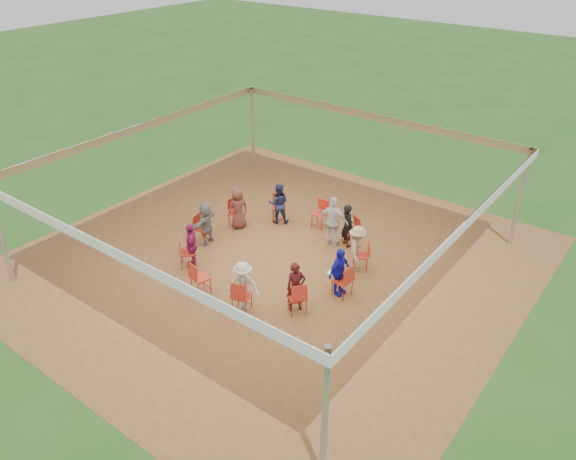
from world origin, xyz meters
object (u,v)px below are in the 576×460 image
Objects in this scene: chair_6 at (203,229)px; cable_coil at (296,278)px; chair_5 at (237,213)px; chair_7 at (188,252)px; chair_9 at (242,296)px; person_seated_2 at (347,225)px; person_seated_1 at (357,248)px; standing_person at (333,222)px; laptop at (334,271)px; person_seated_4 at (238,208)px; person_seated_7 at (243,286)px; chair_10 at (297,297)px; chair_4 at (279,208)px; person_seated_6 at (192,245)px; chair_0 at (343,281)px; person_seated_5 at (206,223)px; person_seated_3 at (279,204)px; chair_8 at (200,278)px; chair_1 at (361,255)px; chair_2 at (351,231)px; person_seated_8 at (296,287)px; chair_3 at (320,214)px; person_seated_0 at (339,272)px.

chair_6 reaches higher than cable_coil.
chair_5 is 2.60m from chair_7.
chair_9 is 4.27m from person_seated_2.
person_seated_1 is 1.41m from standing_person.
standing_person is 5.02× the size of laptop.
person_seated_4 is 4.16m from person_seated_7.
chair_6 and chair_10 have the same top height.
chair_4 is 3.55m from person_seated_6.
chair_7 is at bearing 49.09° from chair_4.
person_seated_1 is (1.26, 3.31, 0.22)m from chair_9.
standing_person is (-1.58, 1.96, 0.34)m from chair_0.
standing_person is at bearing 127.13° from chair_5.
person_seated_5 is at bearing 21.34° from chair_5.
person_seated_3 is 1.00× the size of person_seated_7.
chair_8 reaches higher than cable_coil.
chair_9 is (2.52, -0.63, 0.00)m from chair_7.
person_seated_6 is (-2.44, 0.71, 0.22)m from chair_9.
chair_1 is at bearing 65.45° from chair_8.
chair_6 is 0.68× the size of person_seated_2.
chair_8 is 3.43m from laptop.
chair_2 is 3.55m from person_seated_4.
chair_6 and chair_7 have the same top height.
person_seated_6 is at bearing 82.03° from chair_2.
standing_person reaches higher than person_seated_8.
chair_0 is 2.90× the size of laptop.
chair_3 is at bearing 132.18° from person_seated_5.
chair_1 and chair_4 have the same top height.
chair_10 is (1.98, -3.90, 0.00)m from chair_3.
chair_8 is at bearing 149.55° from person_seated_8.
person_seated_5 is at bearing 50.36° from chair_3.
person_seated_1 and person_seated_6 have the same top height.
chair_2 is (-0.93, 0.99, 0.00)m from chair_1.
standing_person reaches higher than laptop.
chair_3 is at bearing -51.97° from standing_person.
person_seated_3 is at bearing 163.64° from person_seated_4.
chair_4 reaches higher than laptop.
person_seated_4 reaches higher than chair_0.
chair_4 is 4.65m from person_seated_7.
chair_7 is at bearing 37.38° from standing_person.
person_seated_2 reaches higher than chair_0.
cable_coil is 1.24× the size of laptop.
person_seated_0 is at bearing 144.99° from chair_2.
chair_8 is (-2.72, -3.42, 0.00)m from chair_1.
chair_5 is 1.34m from person_seated_5.
chair_6 is 1.00× the size of chair_10.
standing_person is at bearing 114.38° from person_seated_5.
standing_person is (2.93, 0.86, 0.12)m from person_seated_4.
chair_5 reaches higher than cable_coil.
chair_5 is 4.76m from chair_10.
person_seated_3 reaches higher than chair_2.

